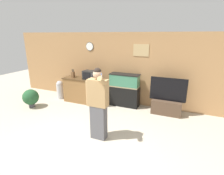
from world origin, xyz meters
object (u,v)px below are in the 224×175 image
(potted_plant, at_px, (31,97))
(trash_bin, at_px, (60,89))
(person_standing, at_px, (98,103))
(knife_block, at_px, (73,74))
(tv_on_stand, at_px, (167,104))
(microwave, at_px, (90,75))
(counter_island, at_px, (84,90))
(aquarium_on_stand, at_px, (124,90))

(potted_plant, bearing_deg, trash_bin, 72.21)
(person_standing, height_order, trash_bin, person_standing)
(knife_block, xyz_separation_m, tv_on_stand, (3.50, 0.14, -0.69))
(microwave, bearing_deg, potted_plant, -146.59)
(knife_block, relative_size, person_standing, 0.17)
(microwave, height_order, tv_on_stand, microwave)
(counter_island, xyz_separation_m, trash_bin, (-1.13, -0.04, -0.09))
(aquarium_on_stand, distance_m, potted_plant, 3.36)
(aquarium_on_stand, relative_size, tv_on_stand, 0.97)
(aquarium_on_stand, bearing_deg, person_standing, -87.05)
(microwave, distance_m, knife_block, 0.76)
(tv_on_stand, xyz_separation_m, trash_bin, (-4.16, -0.18, 0.02))
(counter_island, relative_size, knife_block, 5.15)
(aquarium_on_stand, bearing_deg, trash_bin, -172.94)
(microwave, relative_size, tv_on_stand, 0.40)
(microwave, xyz_separation_m, aquarium_on_stand, (1.24, 0.30, -0.51))
(counter_island, height_order, tv_on_stand, tv_on_stand)
(tv_on_stand, distance_m, trash_bin, 4.16)
(microwave, bearing_deg, knife_block, 179.43)
(knife_block, distance_m, aquarium_on_stand, 2.06)
(tv_on_stand, distance_m, person_standing, 2.60)
(person_standing, xyz_separation_m, potted_plant, (-3.13, 0.79, -0.57))
(aquarium_on_stand, xyz_separation_m, potted_plant, (-3.01, -1.47, -0.23))
(microwave, bearing_deg, person_standing, -55.43)
(knife_block, xyz_separation_m, aquarium_on_stand, (1.99, 0.29, -0.46))
(person_standing, bearing_deg, trash_bin, 145.02)
(aquarium_on_stand, relative_size, potted_plant, 1.81)
(person_standing, bearing_deg, aquarium_on_stand, 92.95)
(microwave, height_order, potted_plant, microwave)
(counter_island, relative_size, tv_on_stand, 1.32)
(knife_block, relative_size, potted_plant, 0.48)
(knife_block, distance_m, tv_on_stand, 3.57)
(microwave, distance_m, aquarium_on_stand, 1.37)
(microwave, relative_size, knife_block, 1.55)
(knife_block, bearing_deg, counter_island, -0.03)
(trash_bin, bearing_deg, microwave, 1.18)
(knife_block, height_order, potted_plant, knife_block)
(aquarium_on_stand, xyz_separation_m, person_standing, (0.12, -2.26, 0.34))
(potted_plant, relative_size, trash_bin, 0.89)
(counter_island, bearing_deg, potted_plant, -141.71)
(microwave, distance_m, tv_on_stand, 2.85)
(aquarium_on_stand, xyz_separation_m, trash_bin, (-2.65, -0.33, -0.22))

